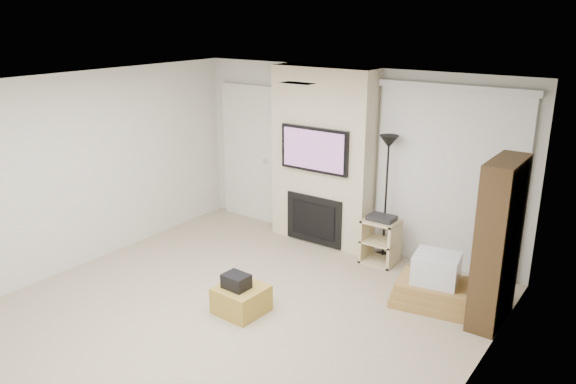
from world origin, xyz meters
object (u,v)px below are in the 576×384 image
Objects in this scene: ottoman at (241,299)px; av_stand at (380,238)px; bookshelf at (498,243)px; floor_lamp at (388,163)px; box_stack at (435,285)px.

av_stand reaches higher than ottoman.
bookshelf reaches higher than ottoman.
floor_lamp is (0.64, 2.24, 1.18)m from ottoman.
floor_lamp is at bearing 74.20° from ottoman.
box_stack is (1.01, -0.65, -0.12)m from av_stand.
box_stack is 0.92m from bookshelf.
box_stack is at bearing -38.20° from floor_lamp.
ottoman is 2.61m from floor_lamp.
bookshelf reaches higher than box_stack.
ottoman is 0.30× the size of floor_lamp.
bookshelf is (1.67, -0.82, -0.43)m from floor_lamp.
av_stand is (0.04, -0.18, -0.99)m from floor_lamp.
ottoman is 2.18m from av_stand.
ottoman is at bearing -148.31° from bookshelf.
bookshelf is (1.64, -0.64, 0.55)m from av_stand.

